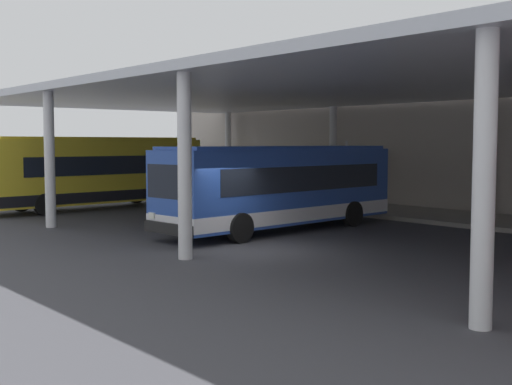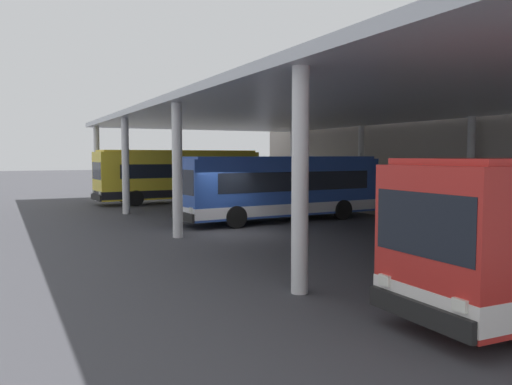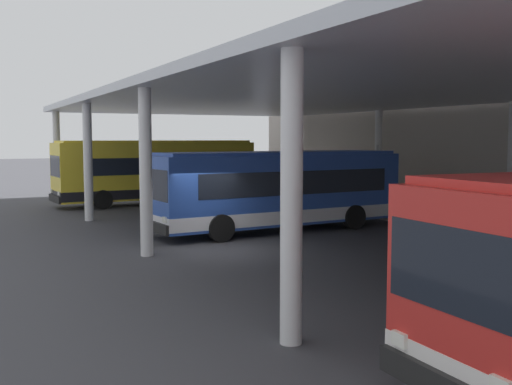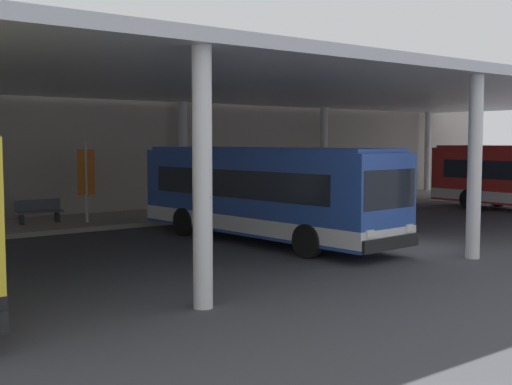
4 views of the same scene
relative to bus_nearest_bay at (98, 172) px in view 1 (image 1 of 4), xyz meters
name	(u,v)px [view 1 (image 1 of 4)]	position (x,y,z in m)	size (l,w,h in m)	color
ground_plane	(253,250)	(14.91, -2.40, -1.84)	(200.00, 200.00, 0.00)	#3D3D42
platform_kerb	(465,219)	(14.91, 9.35, -1.75)	(42.00, 4.50, 0.18)	gray
station_building_facade	(507,131)	(14.91, 12.60, 1.96)	(48.00, 1.60, 7.61)	#ADA399
canopy_shelter	(371,87)	(14.91, 3.10, 3.45)	(40.00, 17.00, 5.55)	silver
bus_nearest_bay	(98,172)	(0.00, 0.00, 0.00)	(3.24, 11.47, 3.57)	yellow
bus_second_bay	(280,187)	(12.11, 1.32, -0.19)	(3.30, 10.69, 3.17)	#284CA8
bench_waiting	(334,194)	(7.32, 9.41, -1.18)	(1.80, 0.45, 0.92)	#4C515B
trash_bin	(305,191)	(4.92, 9.73, -1.16)	(0.52, 0.52, 0.98)	maroon
banner_sign	(346,170)	(8.92, 8.54, 0.14)	(0.70, 0.12, 3.20)	#B2B2B7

